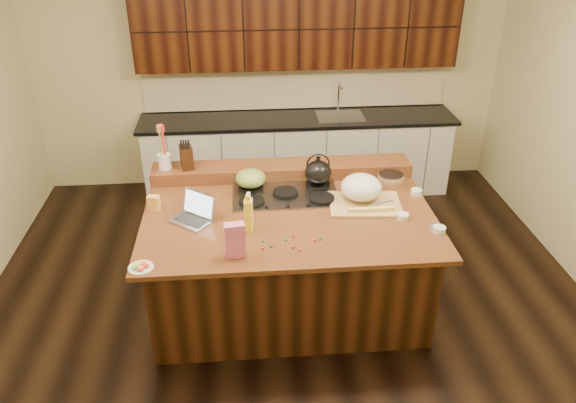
{
  "coord_description": "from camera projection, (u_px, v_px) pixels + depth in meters",
  "views": [
    {
      "loc": [
        -0.35,
        -4.01,
        3.26
      ],
      "look_at": [
        0.0,
        0.05,
        1.0
      ],
      "focal_mm": 35.0,
      "sensor_mm": 36.0,
      "label": 1
    }
  ],
  "objects": [
    {
      "name": "room",
      "position": [
        289.0,
        166.0,
        4.45
      ],
      "size": [
        5.52,
        5.02,
        2.72
      ],
      "color": "black",
      "rests_on": "ground"
    },
    {
      "name": "island",
      "position": [
        288.0,
        258.0,
        4.88
      ],
      "size": [
        2.4,
        1.6,
        0.92
      ],
      "color": "black",
      "rests_on": "ground"
    },
    {
      "name": "back_ledge",
      "position": [
        282.0,
        170.0,
        5.24
      ],
      "size": [
        2.4,
        0.3,
        0.12
      ],
      "primitive_type": "cube",
      "color": "black",
      "rests_on": "island"
    },
    {
      "name": "cooktop",
      "position": [
        286.0,
        194.0,
        4.91
      ],
      "size": [
        0.92,
        0.52,
        0.05
      ],
      "color": "gray",
      "rests_on": "island"
    },
    {
      "name": "back_counter",
      "position": [
        298.0,
        112.0,
        6.59
      ],
      "size": [
        3.7,
        0.66,
        2.4
      ],
      "color": "silver",
      "rests_on": "ground"
    },
    {
      "name": "kettle",
      "position": [
        318.0,
        172.0,
        4.98
      ],
      "size": [
        0.26,
        0.26,
        0.22
      ],
      "primitive_type": "ellipsoid",
      "rotation": [
        0.0,
        0.0,
        -0.08
      ],
      "color": "black",
      "rests_on": "cooktop"
    },
    {
      "name": "green_bowl",
      "position": [
        251.0,
        178.0,
        4.95
      ],
      "size": [
        0.35,
        0.35,
        0.15
      ],
      "primitive_type": "ellipsoid",
      "rotation": [
        0.0,
        0.0,
        0.35
      ],
      "color": "olive",
      "rests_on": "cooktop"
    },
    {
      "name": "laptop",
      "position": [
        195.0,
        213.0,
        4.53
      ],
      "size": [
        0.4,
        0.39,
        0.22
      ],
      "rotation": [
        0.0,
        0.0,
        -0.67
      ],
      "color": "#B7B7BC",
      "rests_on": "island"
    },
    {
      "name": "oil_bottle",
      "position": [
        249.0,
        217.0,
        4.34
      ],
      "size": [
        0.09,
        0.09,
        0.27
      ],
      "primitive_type": "cylinder",
      "rotation": [
        0.0,
        0.0,
        -0.43
      ],
      "color": "yellow",
      "rests_on": "island"
    },
    {
      "name": "vinegar_bottle",
      "position": [
        249.0,
        212.0,
        4.41
      ],
      "size": [
        0.07,
        0.07,
        0.25
      ],
      "primitive_type": "cylinder",
      "rotation": [
        0.0,
        0.0,
        -0.1
      ],
      "color": "silver",
      "rests_on": "island"
    },
    {
      "name": "wooden_tray",
      "position": [
        362.0,
        191.0,
        4.76
      ],
      "size": [
        0.64,
        0.51,
        0.24
      ],
      "rotation": [
        0.0,
        0.0,
        -0.09
      ],
      "color": "tan",
      "rests_on": "island"
    },
    {
      "name": "ramekin_a",
      "position": [
        439.0,
        229.0,
        4.38
      ],
      "size": [
        0.11,
        0.11,
        0.04
      ],
      "primitive_type": "cylinder",
      "rotation": [
        0.0,
        0.0,
        -0.09
      ],
      "color": "white",
      "rests_on": "island"
    },
    {
      "name": "ramekin_b",
      "position": [
        403.0,
        216.0,
        4.56
      ],
      "size": [
        0.1,
        0.1,
        0.04
      ],
      "primitive_type": "cylinder",
      "rotation": [
        0.0,
        0.0,
        -0.04
      ],
      "color": "white",
      "rests_on": "island"
    },
    {
      "name": "ramekin_c",
      "position": [
        416.0,
        192.0,
        4.93
      ],
      "size": [
        0.13,
        0.13,
        0.04
      ],
      "primitive_type": "cylinder",
      "rotation": [
        0.0,
        0.0,
        0.41
      ],
      "color": "white",
      "rests_on": "island"
    },
    {
      "name": "strainer_bowl",
      "position": [
        391.0,
        181.0,
        5.08
      ],
      "size": [
        0.24,
        0.24,
        0.09
      ],
      "primitive_type": "cylinder",
      "rotation": [
        0.0,
        0.0,
        -0.01
      ],
      "color": "#996B3F",
      "rests_on": "island"
    },
    {
      "name": "kitchen_timer",
      "position": [
        434.0,
        225.0,
        4.43
      ],
      "size": [
        0.09,
        0.09,
        0.07
      ],
      "primitive_type": "cone",
      "rotation": [
        0.0,
        0.0,
        -0.12
      ],
      "color": "silver",
      "rests_on": "island"
    },
    {
      "name": "pink_bag",
      "position": [
        235.0,
        240.0,
        4.04
      ],
      "size": [
        0.15,
        0.09,
        0.27
      ],
      "primitive_type": "cube",
      "rotation": [
        0.0,
        0.0,
        0.11
      ],
      "color": "pink",
      "rests_on": "island"
    },
    {
      "name": "candy_plate",
      "position": [
        141.0,
        268.0,
        3.97
      ],
      "size": [
        0.19,
        0.19,
        0.01
      ],
      "primitive_type": "cylinder",
      "rotation": [
        0.0,
        0.0,
        0.04
      ],
      "color": "white",
      "rests_on": "island"
    },
    {
      "name": "package_box",
      "position": [
        154.0,
        203.0,
        4.66
      ],
      "size": [
        0.11,
        0.09,
        0.13
      ],
      "primitive_type": "cube",
      "rotation": [
        0.0,
        0.0,
        -0.25
      ],
      "color": "#F7B757",
      "rests_on": "island"
    },
    {
      "name": "utensil_crock",
      "position": [
        165.0,
        161.0,
        5.09
      ],
      "size": [
        0.14,
        0.14,
        0.14
      ],
      "primitive_type": "cylinder",
      "rotation": [
        0.0,
        0.0,
        -0.2
      ],
      "color": "white",
      "rests_on": "back_ledge"
    },
    {
      "name": "knife_block",
      "position": [
        186.0,
        157.0,
        5.09
      ],
      "size": [
        0.14,
        0.19,
        0.21
      ],
      "primitive_type": "cube",
      "rotation": [
        0.0,
        0.0,
        0.23
      ],
      "color": "black",
      "rests_on": "back_ledge"
    },
    {
      "name": "gumdrop_0",
      "position": [
        315.0,
        241.0,
        4.27
      ],
      "size": [
        0.02,
        0.02,
        0.02
      ],
      "primitive_type": "ellipsoid",
      "color": "red",
      "rests_on": "island"
    },
    {
      "name": "gumdrop_1",
      "position": [
        286.0,
        240.0,
        4.28
      ],
      "size": [
        0.02,
        0.02,
        0.02
      ],
      "primitive_type": "ellipsoid",
      "color": "#198C26",
      "rests_on": "island"
    },
    {
      "name": "gumdrop_2",
      "position": [
        299.0,
        250.0,
        4.15
      ],
      "size": [
        0.02,
        0.02,
        0.02
      ],
      "primitive_type": "ellipsoid",
      "color": "red",
      "rests_on": "island"
    },
    {
      "name": "gumdrop_3",
      "position": [
        263.0,
        241.0,
        4.26
      ],
      "size": [
        0.02,
        0.02,
        0.02
      ],
      "primitive_type": "ellipsoid",
      "color": "#198C26",
      "rests_on": "island"
    },
    {
      "name": "gumdrop_4",
      "position": [
        293.0,
        247.0,
        4.19
      ],
      "size": [
        0.02,
        0.02,
        0.02
      ],
      "primitive_type": "ellipsoid",
      "color": "red",
      "rests_on": "island"
    },
    {
      "name": "gumdrop_5",
      "position": [
        320.0,
        239.0,
        4.29
      ],
      "size": [
        0.02,
        0.02,
        0.02
      ],
      "primitive_type": "ellipsoid",
      "color": "#198C26",
      "rests_on": "island"
    },
    {
      "name": "gumdrop_6",
      "position": [
        263.0,
        249.0,
        4.17
      ],
      "size": [
        0.02,
        0.02,
        0.02
      ],
      "primitive_type": "ellipsoid",
      "color": "red",
      "rests_on": "island"
    },
    {
      "name": "gumdrop_7",
      "position": [
        271.0,
        246.0,
        4.2
      ],
      "size": [
        0.02,
        0.02,
        0.02
      ],
      "primitive_type": "ellipsoid",
      "color": "#198C26",
      "rests_on": "island"
    },
    {
      "name": "gumdrop_8",
      "position": [
        293.0,
        237.0,
        4.32
      ],
      "size": [
        0.02,
        0.02,
        0.02
      ],
      "primitive_type": "ellipsoid",
      "color": "red",
      "rests_on": "island"
    }
  ]
}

